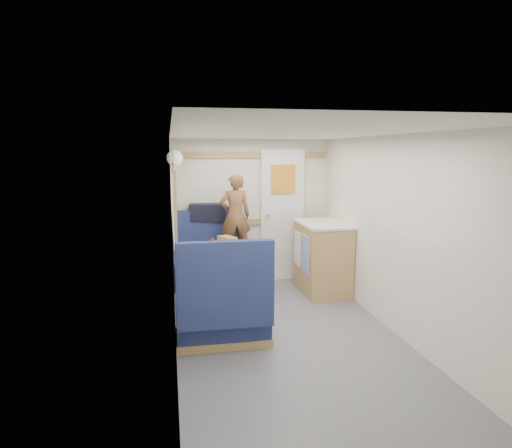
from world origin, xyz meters
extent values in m
plane|color=#515156|center=(0.00, 0.00, 0.00)|extent=(4.50, 4.50, 0.00)
plane|color=silver|center=(0.00, 0.00, 2.00)|extent=(4.50, 4.50, 0.00)
cube|color=silver|center=(0.00, 2.25, 1.00)|extent=(2.20, 0.02, 2.00)
cube|color=silver|center=(-1.10, 0.00, 1.00)|extent=(0.02, 4.50, 2.00)
cube|color=silver|center=(1.10, 0.00, 1.00)|extent=(0.02, 4.50, 2.00)
cube|color=#A57B4A|center=(0.00, 2.23, 0.85)|extent=(2.15, 0.02, 0.08)
cube|color=#A57B4A|center=(0.00, 2.23, 1.78)|extent=(2.15, 0.02, 0.08)
cube|color=#9EAD92|center=(-1.08, 1.00, 1.25)|extent=(0.04, 1.30, 0.72)
cube|color=white|center=(0.45, 2.22, 0.93)|extent=(0.62, 0.04, 1.86)
cube|color=orange|center=(0.45, 2.19, 1.45)|extent=(0.34, 0.03, 0.40)
cylinder|color=silver|center=(0.23, 2.17, 0.95)|extent=(0.04, 0.10, 0.04)
cube|color=white|center=(-0.65, 1.00, 0.70)|extent=(0.62, 0.92, 0.04)
cylinder|color=silver|center=(-0.65, 1.00, 0.35)|extent=(0.08, 0.08, 0.66)
cylinder|color=silver|center=(-0.65, 1.00, 0.01)|extent=(0.36, 0.36, 0.03)
cube|color=#181E4D|center=(-0.65, 1.80, 0.23)|extent=(0.88, 0.50, 0.45)
cube|color=#181E4D|center=(-0.65, 2.08, 0.65)|extent=(0.88, 0.10, 0.80)
cube|color=#A57B4A|center=(-0.65, 1.80, 0.04)|extent=(0.90, 0.52, 0.08)
cube|color=#181E4D|center=(-0.65, 0.20, 0.23)|extent=(0.88, 0.50, 0.45)
cube|color=#181E4D|center=(-0.65, -0.08, 0.65)|extent=(0.88, 0.10, 0.80)
cube|color=#A57B4A|center=(-0.65, 0.20, 0.04)|extent=(0.90, 0.52, 0.08)
cube|color=#A57B4A|center=(-0.65, 2.12, 0.88)|extent=(0.90, 0.14, 0.04)
sphere|color=white|center=(-1.04, 1.85, 1.75)|extent=(0.20, 0.20, 0.20)
cube|color=#A57B4A|center=(0.82, 1.55, 0.45)|extent=(0.54, 0.90, 0.90)
cube|color=silver|center=(0.82, 1.55, 0.91)|extent=(0.56, 0.92, 0.03)
cube|color=#5972B2|center=(0.54, 1.37, 0.55)|extent=(0.01, 0.30, 0.48)
cube|color=silver|center=(0.54, 1.73, 0.55)|extent=(0.01, 0.28, 0.44)
imported|color=brown|center=(-0.29, 1.80, 1.00)|extent=(0.42, 0.28, 1.11)
cube|color=black|center=(-0.62, 2.12, 1.01)|extent=(0.50, 0.28, 0.23)
cube|color=white|center=(-0.43, 0.79, 0.73)|extent=(0.29, 0.37, 0.02)
sphere|color=orange|center=(-0.49, 0.77, 0.77)|extent=(0.07, 0.07, 0.07)
cube|color=#DCC47F|center=(-0.51, 0.82, 0.76)|extent=(0.12, 0.08, 0.04)
cylinder|color=white|center=(-0.68, 0.93, 0.72)|extent=(0.06, 0.06, 0.01)
cylinder|color=white|center=(-0.68, 0.93, 0.78)|extent=(0.01, 0.01, 0.10)
sphere|color=#450708|center=(-0.68, 0.93, 0.85)|extent=(0.08, 0.08, 0.08)
cylinder|color=white|center=(-0.88, 0.68, 0.78)|extent=(0.07, 0.07, 0.11)
cylinder|color=#914615|center=(-0.45, 1.00, 0.77)|extent=(0.06, 0.06, 0.10)
cylinder|color=black|center=(-0.62, 1.04, 0.77)|extent=(0.04, 0.04, 0.10)
cylinder|color=silver|center=(-0.67, 1.02, 0.76)|extent=(0.03, 0.03, 0.08)
cube|color=olive|center=(-0.46, 1.30, 0.77)|extent=(0.23, 0.29, 0.11)
camera|label=1|loc=(-1.12, -4.01, 1.84)|focal=32.00mm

